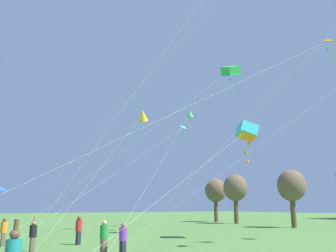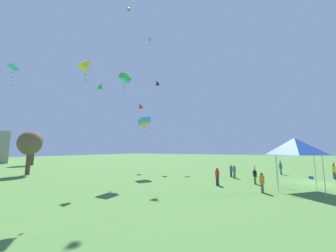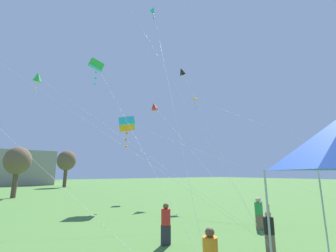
% 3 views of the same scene
% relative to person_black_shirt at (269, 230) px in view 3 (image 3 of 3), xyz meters
% --- Properties ---
extents(distant_building, '(22.65, 11.05, 8.23)m').
position_rel_person_black_shirt_xyz_m(distant_building, '(-9.62, 62.59, 3.25)').
color(distant_building, gray).
rests_on(distant_building, ground).
extents(tree_far_left, '(3.04, 3.04, 6.14)m').
position_rel_person_black_shirt_xyz_m(tree_far_left, '(-7.27, 28.50, 3.50)').
color(tree_far_left, brown).
rests_on(tree_far_left, ground).
extents(tree_far_right, '(3.76, 3.76, 7.58)m').
position_rel_person_black_shirt_xyz_m(tree_far_right, '(1.87, 46.25, 4.52)').
color(tree_far_right, brown).
rests_on(tree_far_right, ground).
extents(person_black_shirt, '(0.37, 0.37, 1.79)m').
position_rel_person_black_shirt_xyz_m(person_black_shirt, '(0.00, 0.00, 0.00)').
color(person_black_shirt, brown).
rests_on(person_black_shirt, ground).
extents(person_green_shirt, '(0.38, 0.38, 1.62)m').
position_rel_person_black_shirt_xyz_m(person_green_shirt, '(3.17, 2.50, 0.01)').
color(person_green_shirt, brown).
rests_on(person_green_shirt, ground).
extents(person_red_shirt, '(0.40, 0.40, 1.68)m').
position_rel_person_black_shirt_xyz_m(person_red_shirt, '(-2.47, 3.23, 0.04)').
color(person_red_shirt, '#282833').
rests_on(person_red_shirt, ground).
extents(person_purple_shirt, '(0.36, 0.36, 1.53)m').
position_rel_person_black_shirt_xyz_m(person_purple_shirt, '(4.09, 3.05, -0.04)').
color(person_purple_shirt, '#282833').
rests_on(person_purple_shirt, ground).
extents(kite_cyan_box_1, '(10.14, 17.58, 8.32)m').
position_rel_person_black_shirt_xyz_m(kite_cyan_box_1, '(0.70, 14.42, 6.70)').
color(kite_cyan_box_1, silver).
rests_on(kite_cyan_box_1, ground).
extents(kite_red_diamond_2, '(4.66, 17.94, 12.50)m').
position_rel_person_black_shirt_xyz_m(kite_red_diamond_2, '(7.22, 20.02, 11.02)').
color(kite_red_diamond_2, silver).
rests_on(kite_red_diamond_2, ground).
extents(kite_black_diamond_3, '(8.16, 16.23, 18.26)m').
position_rel_person_black_shirt_xyz_m(kite_black_diamond_3, '(10.97, 18.53, 16.61)').
color(kite_black_diamond_3, silver).
rests_on(kite_black_diamond_3, ground).
extents(kite_green_box_4, '(2.35, 17.54, 14.13)m').
position_rel_person_black_shirt_xyz_m(kite_green_box_4, '(-2.25, 15.72, 12.54)').
color(kite_green_box_4, silver).
rests_on(kite_green_box_4, ground).
extents(kite_cyan_diamond_6, '(9.11, 17.85, 23.74)m').
position_rel_person_black_shirt_xyz_m(kite_cyan_diamond_6, '(4.48, 16.14, 22.30)').
color(kite_cyan_diamond_6, silver).
rests_on(kite_cyan_diamond_6, ground).
extents(kite_orange_delta_7, '(1.48, 21.31, 11.51)m').
position_rel_person_black_shirt_xyz_m(kite_orange_delta_7, '(8.57, 12.85, 10.21)').
color(kite_orange_delta_7, silver).
rests_on(kite_orange_delta_7, ground).
extents(kite_green_diamond_8, '(10.33, 12.57, 11.07)m').
position_rel_person_black_shirt_xyz_m(kite_green_diamond_8, '(-7.09, 14.93, 9.75)').
color(kite_green_diamond_8, silver).
rests_on(kite_green_diamond_8, ground).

